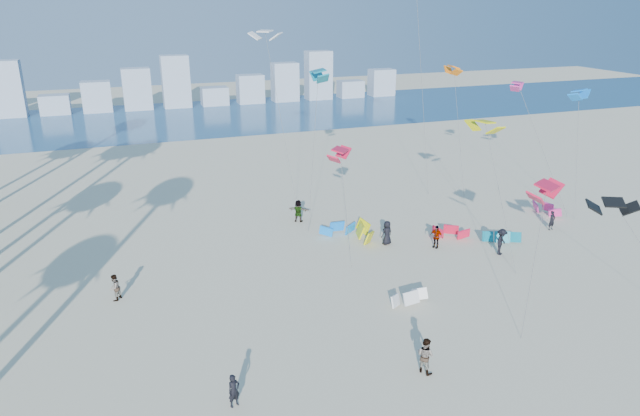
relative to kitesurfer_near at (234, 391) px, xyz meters
name	(u,v)px	position (x,y,z in m)	size (l,w,h in m)	color
ocean	(176,119)	(4.95, 67.12, -0.78)	(220.00, 220.00, 0.00)	navy
kitesurfer_near	(234,391)	(0.00, 0.00, 0.00)	(0.57, 0.37, 1.56)	black
kitesurfer_mid	(425,355)	(9.09, -0.61, 0.13)	(0.89, 0.69, 1.82)	gray
kitesurfers_far	(375,234)	(13.17, 13.89, 0.11)	(32.90, 12.17, 1.90)	black
grounded_kites	(428,235)	(17.21, 13.41, -0.31)	(20.60, 12.92, 1.09)	silver
flying_kites	(444,88)	(19.68, 16.55, 9.93)	(26.20, 32.17, 18.56)	red
distant_skyline	(160,89)	(3.77, 77.12, 2.31)	(85.00, 3.00, 8.40)	#9EADBF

